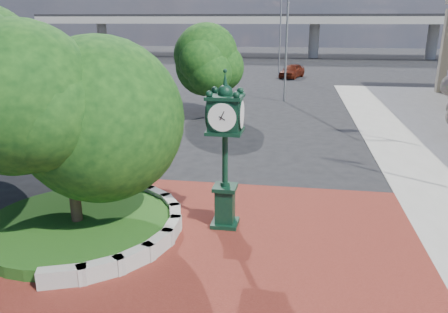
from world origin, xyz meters
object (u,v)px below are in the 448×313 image
Objects in this scene: street_lamp_near at (290,33)px; street_lamp_far at (282,25)px; post_clock at (225,145)px; parked_car at (292,71)px.

street_lamp_near is 0.95× the size of street_lamp_far.
post_clock is 24.19m from street_lamp_near.
street_lamp_near is at bearing -71.63° from parked_car.
street_lamp_far is (-1.22, 19.91, 0.28)m from street_lamp_near.
street_lamp_far is at bearing 128.85° from parked_car.
street_lamp_far is at bearing 89.55° from post_clock.
street_lamp_near is (1.56, 23.97, 2.79)m from post_clock.
parked_car is (1.80, 39.80, -2.03)m from post_clock.
post_clock is at bearing -93.73° from street_lamp_near.
post_clock is 43.99m from street_lamp_far.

